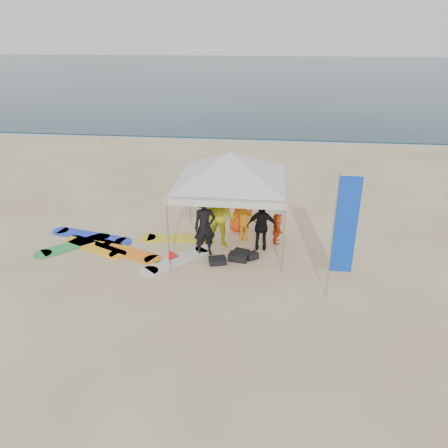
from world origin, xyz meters
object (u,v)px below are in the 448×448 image
person_orange_b (240,206)px  canopy_tent (231,153)px  person_black_b (262,226)px  person_seated (277,228)px  person_yellow (219,218)px  feather_flag (344,228)px  surfboard_spread (122,246)px  person_orange_a (245,218)px  marker_pennant (174,256)px  person_black_a (205,227)px

person_orange_b → canopy_tent: (-0.19, -1.06, 2.12)m
person_black_b → person_seated: person_black_b is taller
person_orange_b → canopy_tent: 2.38m
person_yellow → person_orange_b: bearing=71.8°
feather_flag → surfboard_spread: 7.08m
person_orange_a → marker_pennant: (-1.82, -2.27, -0.28)m
person_orange_a → surfboard_spread: (-3.85, -0.97, -0.74)m
person_orange_a → feather_flag: 4.22m
person_orange_a → surfboard_spread: person_orange_a is taller
person_black_a → person_orange_b: person_black_a is taller
person_black_a → person_yellow: bearing=36.1°
person_black_b → person_orange_b: (-0.80, 1.33, 0.12)m
person_yellow → person_orange_a: size_ratio=1.26×
marker_pennant → canopy_tent: bearing=53.3°
person_black_a → person_seated: size_ratio=1.82×
person_black_b → person_seated: bearing=-130.3°
person_black_b → person_orange_b: 1.55m
feather_flag → surfboard_spread: (-6.47, 2.10, -1.96)m
person_orange_b → surfboard_spread: person_orange_b is taller
person_yellow → person_black_b: 1.36m
canopy_tent → feather_flag: 4.19m
person_black_a → canopy_tent: size_ratio=0.40×
person_yellow → person_seated: person_yellow is taller
person_seated → person_orange_b: bearing=55.8°
person_yellow → canopy_tent: bearing=29.4°
person_black_b → canopy_tent: (-0.99, 0.26, 2.24)m
canopy_tent → surfboard_spread: canopy_tent is taller
person_orange_a → person_black_b: bearing=142.8°
person_black_b → canopy_tent: bearing=-14.7°
person_black_a → surfboard_spread: 2.87m
person_orange_a → person_seated: size_ratio=1.54×
person_yellow → person_orange_a: person_yellow is taller
person_orange_b → marker_pennant: 3.40m
feather_flag → person_black_a: bearing=152.8°
person_orange_b → person_orange_a: bearing=90.3°
marker_pennant → person_black_a: bearing=58.1°
person_black_a → canopy_tent: bearing=23.4°
person_orange_a → feather_flag: size_ratio=0.46×
marker_pennant → surfboard_spread: (-2.02, 1.30, -0.46)m
person_orange_b → surfboard_spread: (-3.63, -1.67, -0.88)m
person_yellow → surfboard_spread: size_ratio=0.37×
person_orange_b → person_seated: (1.27, -0.77, -0.41)m
person_seated → marker_pennant: 3.62m
person_black_a → surfboard_spread: bearing=152.3°
person_orange_b → feather_flag: (2.84, -3.77, 1.08)m
person_yellow → canopy_tent: size_ratio=0.42×
person_yellow → person_seated: size_ratio=1.93×
person_orange_a → person_orange_b: 0.74m
person_seated → surfboard_spread: size_ratio=0.19×
person_black_b → feather_flag: bearing=130.0°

